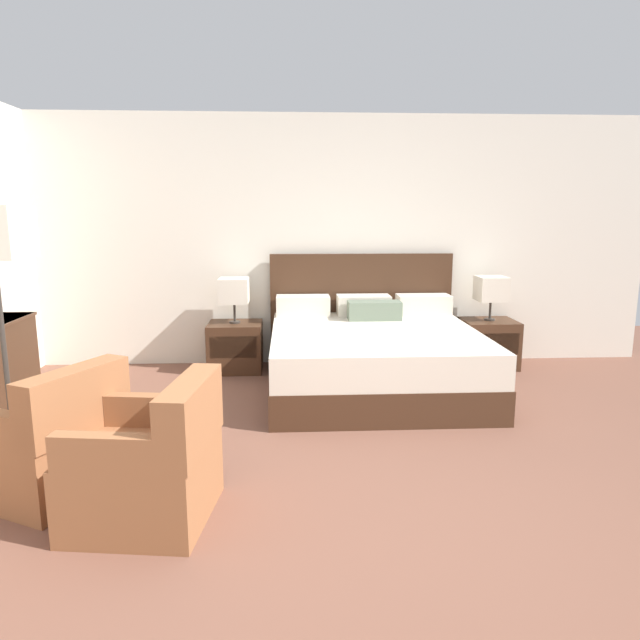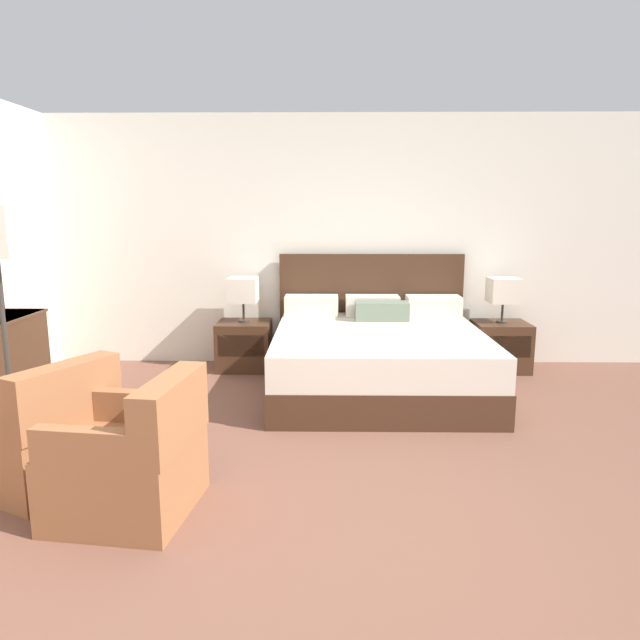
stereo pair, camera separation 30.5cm
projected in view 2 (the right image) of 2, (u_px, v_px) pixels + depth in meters
name	position (u px, v px, depth m)	size (l,w,h in m)	color
ground_plane	(329.00, 537.00, 2.85)	(10.21, 10.21, 0.00)	brown
wall_back	(329.00, 242.00, 5.98)	(7.03, 0.06, 2.58)	silver
bed	(378.00, 356.00, 5.18)	(1.92, 1.98, 1.17)	#422819
nightstand_left	(244.00, 345.00, 5.86)	(0.54, 0.47, 0.49)	#422819
nightstand_right	(500.00, 346.00, 5.83)	(0.54, 0.47, 0.49)	#422819
table_lamp_left	(243.00, 290.00, 5.76)	(0.29, 0.29, 0.45)	#332D28
table_lamp_right	(504.00, 291.00, 5.72)	(0.29, 0.29, 0.45)	#332D28
armchair_by_window	(43.00, 437.00, 3.38)	(0.92, 0.92, 0.76)	#935B38
armchair_companion	(133.00, 462.00, 3.05)	(0.77, 0.76, 0.76)	#935B38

